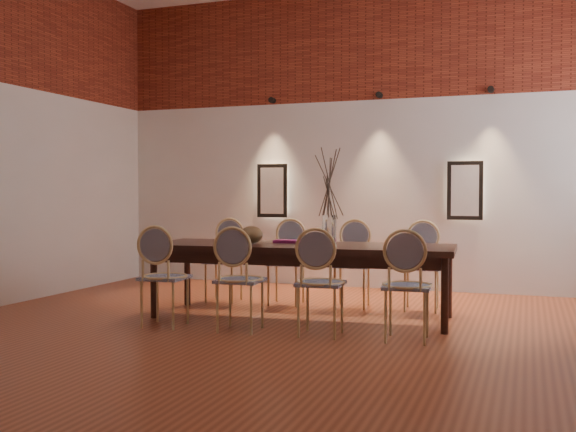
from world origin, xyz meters
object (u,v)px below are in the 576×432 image
(chair_near_b, at_px, (240,280))
(bowl, at_px, (251,235))
(chair_far_d, at_px, (422,267))
(chair_far_a, at_px, (224,261))
(book, at_px, (287,241))
(chair_far_c, at_px, (352,265))
(chair_near_d, at_px, (407,286))
(dining_table, at_px, (301,281))
(chair_near_c, at_px, (321,283))
(chair_far_b, at_px, (286,263))
(chair_near_a, at_px, (165,277))
(vase, at_px, (329,230))

(chair_near_b, xyz_separation_m, bowl, (-0.19, 0.71, 0.37))
(chair_far_d, distance_m, bowl, 1.89)
(chair_far_a, height_order, book, chair_far_a)
(book, bearing_deg, chair_far_c, 50.23)
(bowl, bearing_deg, book, 37.56)
(chair_far_d, bearing_deg, chair_near_d, 90.00)
(dining_table, xyz_separation_m, chair_near_c, (0.43, -0.74, 0.09))
(book, bearing_deg, bowl, -142.44)
(chair_near_b, height_order, book, chair_near_b)
(chair_near_d, relative_size, chair_far_b, 1.00)
(dining_table, relative_size, chair_near_a, 3.24)
(bowl, bearing_deg, chair_near_d, -19.54)
(chair_far_b, height_order, vase, vase)
(vase, xyz_separation_m, bowl, (-0.80, -0.10, -0.06))
(chair_near_b, bearing_deg, chair_near_d, -0.00)
(chair_near_a, xyz_separation_m, book, (0.88, 1.00, 0.30))
(chair_far_a, xyz_separation_m, chair_far_b, (0.76, 0.05, 0.00))
(chair_near_c, xyz_separation_m, book, (-0.64, 0.89, 0.30))
(book, bearing_deg, dining_table, -35.86)
(chair_far_a, relative_size, chair_far_c, 1.00)
(chair_near_a, distance_m, vase, 1.68)
(chair_near_b, distance_m, chair_far_b, 1.54)
(chair_near_c, bearing_deg, chair_far_d, 63.68)
(chair_near_d, xyz_separation_m, chair_far_d, (-0.10, 1.54, 0.00))
(chair_near_c, height_order, vase, vase)
(chair_near_c, bearing_deg, chair_near_d, -0.00)
(chair_far_a, relative_size, chair_far_b, 1.00)
(bowl, xyz_separation_m, book, (0.31, 0.24, -0.07))
(chair_far_a, relative_size, vase, 3.13)
(chair_far_d, xyz_separation_m, book, (-1.29, -0.69, 0.30))
(chair_near_d, bearing_deg, vase, 137.93)
(chair_near_a, relative_size, bowl, 3.92)
(dining_table, xyz_separation_m, chair_near_b, (-0.33, -0.79, 0.09))
(chair_far_a, relative_size, book, 3.62)
(chair_near_b, relative_size, chair_far_d, 1.00)
(chair_far_c, distance_m, bowl, 1.27)
(chair_far_a, bearing_deg, chair_far_b, -180.00)
(chair_near_d, relative_size, chair_far_d, 1.00)
(chair_far_c, bearing_deg, chair_near_a, 45.31)
(chair_near_d, xyz_separation_m, bowl, (-1.70, 0.61, 0.37))
(chair_near_a, height_order, chair_near_b, same)
(chair_near_c, bearing_deg, chair_far_a, 134.69)
(dining_table, distance_m, chair_far_a, 1.38)
(dining_table, height_order, vase, vase)
(chair_near_b, distance_m, vase, 1.11)
(vase, bearing_deg, chair_far_d, 45.96)
(chair_near_b, bearing_deg, dining_table, 63.68)
(chair_far_a, bearing_deg, dining_table, 146.03)
(chair_near_b, height_order, chair_near_d, same)
(chair_near_a, distance_m, chair_far_b, 1.72)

